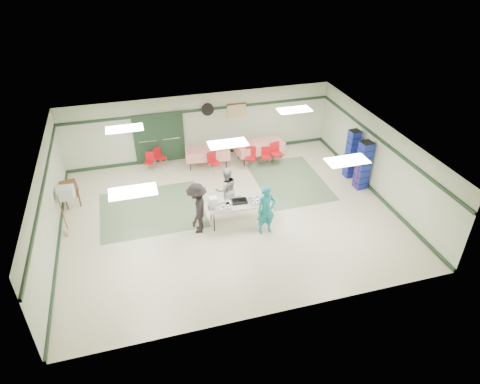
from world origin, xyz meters
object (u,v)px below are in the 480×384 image
object	(u,v)px
volunteer_dark	(197,208)
chair_d	(213,160)
chair_a	(266,154)
crate_stack_red	(360,175)
dining_table_b	(207,153)
printer_table	(69,188)
chair_loose_b	(150,160)
chair_b	(251,155)
office_printer	(66,193)
broom	(63,213)
volunteer_teal	(266,210)
chair_c	(276,151)
crate_stack_blue_b	(363,165)
volunteer_grey	(226,189)
dining_table_a	(260,146)
chair_loose_a	(159,155)
crate_stack_blue_a	(352,154)
serving_table	(239,204)

from	to	relation	value
volunteer_dark	chair_d	size ratio (longest dim) A/B	1.99
chair_a	crate_stack_red	distance (m)	3.80
dining_table_b	printer_table	xyz separation A→B (m)	(-5.19, -1.37, 0.06)
volunteer_dark	chair_loose_b	distance (m)	4.56
chair_b	office_printer	bearing A→B (deg)	-147.32
volunteer_dark	broom	bearing A→B (deg)	-83.80
volunteer_teal	dining_table_b	bearing A→B (deg)	95.48
dining_table_b	office_printer	world-z (taller)	office_printer
chair_c	chair_loose_b	world-z (taller)	chair_c
chair_b	office_printer	distance (m)	7.04
crate_stack_blue_b	crate_stack_red	bearing A→B (deg)	90.00
volunteer_grey	broom	distance (m)	5.23
dining_table_a	printer_table	bearing A→B (deg)	-175.43
dining_table_a	dining_table_b	xyz separation A→B (m)	(-2.20, -0.00, -0.00)
dining_table_a	chair_loose_a	bearing A→B (deg)	167.63
dining_table_b	volunteer_dark	bearing A→B (deg)	-99.22
office_printer	chair_d	bearing A→B (deg)	21.58
chair_loose_a	crate_stack_blue_a	xyz separation A→B (m)	(7.01, -2.78, 0.46)
volunteer_dark	crate_stack_red	bearing A→B (deg)	119.47
crate_stack_blue_a	crate_stack_blue_b	distance (m)	0.88
chair_c	chair_d	size ratio (longest dim) A/B	1.05
volunteer_grey	dining_table_a	size ratio (longest dim) A/B	0.80
dining_table_a	broom	size ratio (longest dim) A/B	1.37
printer_table	office_printer	world-z (taller)	office_printer
chair_c	broom	xyz separation A→B (m)	(-7.97, -2.57, 0.21)
volunteer_grey	volunteer_dark	size ratio (longest dim) A/B	0.94
serving_table	crate_stack_red	size ratio (longest dim) A/B	2.12
chair_b	crate_stack_red	distance (m)	4.30
chair_b	crate_stack_blue_b	bearing A→B (deg)	-18.04
dining_table_a	crate_stack_red	xyz separation A→B (m)	(2.91, -3.11, -0.08)
volunteer_dark	dining_table_a	xyz separation A→B (m)	(3.40, 4.14, -0.30)
chair_d	crate_stack_blue_b	size ratio (longest dim) A/B	0.47
volunteer_grey	office_printer	xyz separation A→B (m)	(-5.15, 1.01, 0.13)
chair_a	crate_stack_blue_a	size ratio (longest dim) A/B	0.40
crate_stack_blue_b	printer_table	xyz separation A→B (m)	(-10.30, 1.83, -0.31)
chair_loose_a	crate_stack_red	xyz separation A→B (m)	(7.01, -3.57, -0.02)
serving_table	volunteer_grey	distance (m)	0.85
volunteer_dark	crate_stack_red	world-z (taller)	volunteer_dark
crate_stack_blue_a	chair_b	bearing A→B (deg)	153.16
chair_loose_a	crate_stack_red	distance (m)	7.86
chair_c	crate_stack_blue_a	xyz separation A→B (m)	(2.41, -1.76, 0.40)
chair_d	crate_stack_blue_a	xyz separation A→B (m)	(5.01, -1.75, 0.43)
dining_table_b	chair_a	world-z (taller)	chair_a
crate_stack_red	dining_table_b	bearing A→B (deg)	148.68
dining_table_b	chair_loose_b	xyz separation A→B (m)	(-2.28, 0.27, -0.10)
crate_stack_blue_a	printer_table	xyz separation A→B (m)	(-10.30, 0.95, -0.34)
broom	crate_stack_blue_a	bearing A→B (deg)	17.76
volunteer_dark	crate_stack_blue_a	distance (m)	6.57
chair_b	crate_stack_blue_b	world-z (taller)	crate_stack_blue_b
chair_loose_b	crate_stack_red	world-z (taller)	crate_stack_red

